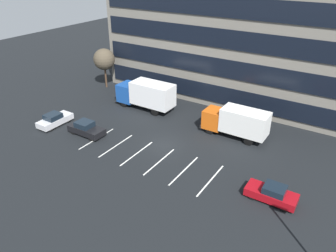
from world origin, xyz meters
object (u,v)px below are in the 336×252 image
Objects in this scene: box_truck_blue at (146,94)px; sedan_maroon at (272,194)px; bare_tree at (104,59)px; box_truck_orange at (236,121)px; sedan_black at (86,129)px; sedan_silver at (55,120)px.

box_truck_blue is 1.94× the size of sedan_maroon.
sedan_maroon is 0.70× the size of bare_tree.
box_truck_orange is 16.82m from sedan_black.
box_truck_orange is 1.68× the size of sedan_black.
sedan_maroon is (6.71, -8.54, -1.21)m from box_truck_orange.
sedan_maroon is at bearing -25.37° from box_truck_blue.
box_truck_blue reaches higher than sedan_silver.
bare_tree is (-9.94, 3.18, 2.23)m from box_truck_blue.
sedan_maroon is 32.13m from bare_tree.
bare_tree is at bearing 162.27° from box_truck_blue.
box_truck_orange is at bearing 128.16° from sedan_maroon.
sedan_black is (-1.61, -9.35, -1.37)m from box_truck_blue.
sedan_maroon is (21.08, 0.12, -0.03)m from sedan_black.
box_truck_blue reaches higher than sedan_black.
bare_tree reaches higher than sedan_silver.
sedan_black reaches higher than sedan_silver.
sedan_black is 0.73× the size of bare_tree.
bare_tree reaches higher than sedan_black.
bare_tree reaches higher than sedan_maroon.
box_truck_orange reaches higher than sedan_maroon.
box_truck_blue is 10.67m from bare_tree.
sedan_silver is (-19.19, -9.03, -1.19)m from box_truck_orange.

